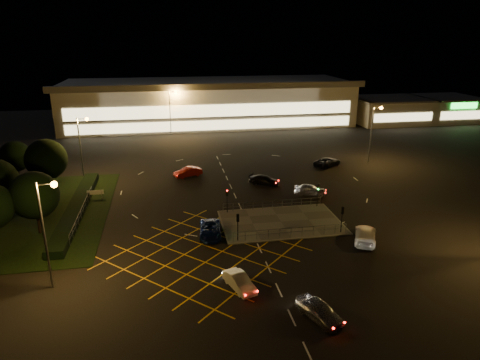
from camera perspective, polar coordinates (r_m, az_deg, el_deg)
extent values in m
plane|color=black|center=(53.64, 2.85, -4.96)|extent=(180.00, 180.00, 0.00)
cube|color=#4C4944|center=(52.31, 5.48, -5.60)|extent=(14.00, 9.00, 0.12)
cube|color=black|center=(60.38, -25.53, -4.06)|extent=(18.00, 30.00, 0.08)
cube|color=black|center=(59.01, -20.92, -3.45)|extent=(2.00, 26.00, 1.00)
cube|color=beige|center=(111.63, -4.24, 10.19)|extent=(70.00, 25.00, 10.00)
cube|color=slate|center=(110.98, -4.31, 12.84)|extent=(72.00, 26.50, 0.60)
cube|color=#FFEAA5|center=(99.31, -3.48, 9.13)|extent=(66.00, 0.20, 3.00)
cube|color=#FFEAA5|center=(99.90, -3.44, 7.32)|extent=(66.00, 0.20, 2.20)
cube|color=beige|center=(118.24, 19.27, 8.70)|extent=(18.00, 14.00, 6.00)
cube|color=slate|center=(117.79, 19.43, 10.21)|extent=(18.80, 14.80, 0.40)
cube|color=#FFEAA5|center=(112.29, 20.96, 7.82)|extent=(15.30, 0.20, 2.00)
cube|color=beige|center=(126.75, 25.68, 8.52)|extent=(14.00, 14.00, 6.00)
cube|color=slate|center=(126.32, 25.88, 9.92)|extent=(14.80, 14.80, 0.40)
cube|color=#FFEAA5|center=(121.22, 27.54, 7.67)|extent=(11.90, 0.20, 2.00)
cube|color=#19E533|center=(120.79, 27.74, 8.77)|extent=(7.00, 0.30, 1.40)
cylinder|color=slate|center=(40.95, -24.60, -6.93)|extent=(0.20, 0.20, 10.00)
cylinder|color=slate|center=(39.06, -24.56, -0.53)|extent=(1.40, 0.12, 0.12)
sphere|color=orange|center=(38.90, -23.55, -0.54)|extent=(0.56, 0.56, 0.56)
cylinder|color=slate|center=(69.09, -20.47, 3.70)|extent=(0.20, 0.20, 10.00)
cylinder|color=slate|center=(67.97, -20.34, 7.64)|extent=(1.40, 0.12, 0.12)
sphere|color=orange|center=(67.86, -19.75, 7.65)|extent=(0.56, 0.56, 0.56)
cylinder|color=slate|center=(78.17, 17.05, 5.71)|extent=(0.20, 0.20, 10.00)
cylinder|color=slate|center=(77.62, 17.86, 9.16)|extent=(1.40, 0.12, 0.12)
sphere|color=orange|center=(77.95, 18.32, 9.12)|extent=(0.56, 0.56, 0.56)
cylinder|color=slate|center=(97.26, -9.30, 8.72)|extent=(0.20, 0.20, 10.00)
cylinder|color=slate|center=(96.57, -9.03, 11.55)|extent=(1.40, 0.12, 0.12)
sphere|color=orange|center=(96.59, -8.61, 11.54)|extent=(0.56, 0.56, 0.56)
cylinder|color=slate|center=(107.42, 12.82, 9.44)|extent=(0.20, 0.20, 10.00)
cylinder|color=slate|center=(107.06, 13.36, 11.97)|extent=(1.40, 0.12, 0.12)
sphere|color=orange|center=(107.34, 13.71, 11.93)|extent=(0.56, 0.56, 0.56)
cylinder|color=black|center=(46.90, -0.29, -6.41)|extent=(0.10, 0.10, 3.00)
cube|color=black|center=(46.40, -0.30, -5.07)|extent=(0.28, 0.18, 0.90)
sphere|color=#19FF33|center=(46.52, -0.32, -5.00)|extent=(0.16, 0.16, 0.16)
cylinder|color=black|center=(50.15, 13.41, -5.22)|extent=(0.10, 0.10, 3.00)
cube|color=black|center=(49.68, 13.51, -3.95)|extent=(0.28, 0.18, 0.90)
sphere|color=#19FF33|center=(49.79, 13.45, -3.90)|extent=(0.16, 0.16, 0.16)
cylinder|color=black|center=(54.15, -1.73, -2.86)|extent=(0.10, 0.10, 3.00)
cube|color=black|center=(53.72, -1.74, -1.67)|extent=(0.28, 0.18, 0.90)
sphere|color=#FF0C0C|center=(53.60, -1.72, -1.71)|extent=(0.16, 0.16, 0.16)
cylinder|color=black|center=(56.99, 10.30, -2.04)|extent=(0.10, 0.10, 3.00)
cube|color=black|center=(56.58, 10.37, -0.90)|extent=(0.28, 0.18, 0.90)
sphere|color=#19FF33|center=(56.47, 10.42, -0.95)|extent=(0.16, 0.16, 0.16)
cylinder|color=black|center=(61.17, -29.31, -3.05)|extent=(0.36, 0.36, 2.70)
cylinder|color=black|center=(67.18, -24.03, -0.35)|extent=(0.36, 0.36, 2.88)
sphere|color=black|center=(66.21, -24.43, 2.53)|extent=(5.76, 5.76, 5.76)
cylinder|color=black|center=(74.43, -27.45, 0.69)|extent=(0.36, 0.36, 2.34)
sphere|color=black|center=(73.70, -27.78, 2.81)|extent=(4.68, 4.68, 4.68)
cylinder|color=black|center=(54.02, -25.25, -5.12)|extent=(0.36, 0.36, 2.70)
sphere|color=black|center=(52.87, -25.74, -1.84)|extent=(5.40, 5.40, 5.40)
imported|color=#97989E|center=(36.15, 10.59, -16.75)|extent=(3.42, 4.79, 1.51)
imported|color=silver|center=(39.24, -0.08, -13.41)|extent=(2.71, 4.35, 1.35)
imported|color=#0C1B4D|center=(48.66, -3.99, -6.64)|extent=(2.88, 5.43, 1.45)
imported|color=black|center=(65.04, 3.23, 0.01)|extent=(4.95, 4.23, 1.36)
imported|color=silver|center=(61.43, 9.37, -1.27)|extent=(4.92, 3.56, 1.56)
imported|color=#9F170B|center=(69.00, -6.96, 1.06)|extent=(4.80, 3.16, 1.49)
imported|color=black|center=(75.62, 11.58, 2.39)|extent=(5.83, 4.94, 1.48)
imported|color=#B9B9B9|center=(49.23, 16.37, -7.02)|extent=(4.39, 5.88, 1.59)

